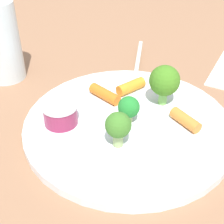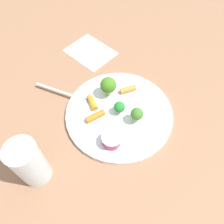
# 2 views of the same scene
# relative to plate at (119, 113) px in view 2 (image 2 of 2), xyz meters

# --- Properties ---
(ground_plane) EXTENTS (2.40, 2.40, 0.00)m
(ground_plane) POSITION_rel_plate_xyz_m (0.00, 0.00, -0.01)
(ground_plane) COLOR #8F6548
(plate) EXTENTS (0.28, 0.28, 0.01)m
(plate) POSITION_rel_plate_xyz_m (0.00, 0.00, 0.00)
(plate) COLOR white
(plate) RESTS_ON ground_plane
(sauce_cup) EXTENTS (0.05, 0.05, 0.03)m
(sauce_cup) POSITION_rel_plate_xyz_m (0.07, -0.06, 0.02)
(sauce_cup) COLOR #8A2649
(sauce_cup) RESTS_ON plate
(broccoli_floret_0) EXTENTS (0.03, 0.03, 0.04)m
(broccoli_floret_0) POSITION_rel_plate_xyz_m (-0.00, -0.00, 0.03)
(broccoli_floret_0) COLOR #9BB26C
(broccoli_floret_0) RESTS_ON plate
(broccoli_floret_1) EXTENTS (0.04, 0.04, 0.06)m
(broccoli_floret_1) POSITION_rel_plate_xyz_m (-0.07, 0.01, 0.04)
(broccoli_floret_1) COLOR #7DC35E
(broccoli_floret_1) RESTS_ON plate
(broccoli_floret_2) EXTENTS (0.03, 0.03, 0.05)m
(broccoli_floret_2) POSITION_rel_plate_xyz_m (0.04, 0.02, 0.03)
(broccoli_floret_2) COLOR #98B26E
(broccoli_floret_2) RESTS_ON plate
(carrot_stick_0) EXTENTS (0.02, 0.05, 0.02)m
(carrot_stick_0) POSITION_rel_plate_xyz_m (-0.02, -0.06, 0.01)
(carrot_stick_0) COLOR orange
(carrot_stick_0) RESTS_ON plate
(carrot_stick_1) EXTENTS (0.05, 0.02, 0.02)m
(carrot_stick_1) POSITION_rel_plate_xyz_m (-0.06, -0.05, 0.01)
(carrot_stick_1) COLOR orange
(carrot_stick_1) RESTS_ON plate
(carrot_stick_2) EXTENTS (0.02, 0.05, 0.02)m
(carrot_stick_2) POSITION_rel_plate_xyz_m (-0.05, 0.06, 0.01)
(carrot_stick_2) COLOR orange
(carrot_stick_2) RESTS_ON plate
(fork) EXTENTS (0.15, 0.11, 0.00)m
(fork) POSITION_rel_plate_xyz_m (-0.13, -0.10, 0.01)
(fork) COLOR #B0C3B6
(fork) RESTS_ON plate
(drinking_glass) EXTENTS (0.06, 0.06, 0.13)m
(drinking_glass) POSITION_rel_plate_xyz_m (0.04, -0.24, 0.06)
(drinking_glass) COLOR silver
(drinking_glass) RESTS_ON ground_plane
(napkin) EXTENTS (0.17, 0.15, 0.00)m
(napkin) POSITION_rel_plate_xyz_m (-0.25, 0.05, -0.00)
(napkin) COLOR white
(napkin) RESTS_ON ground_plane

